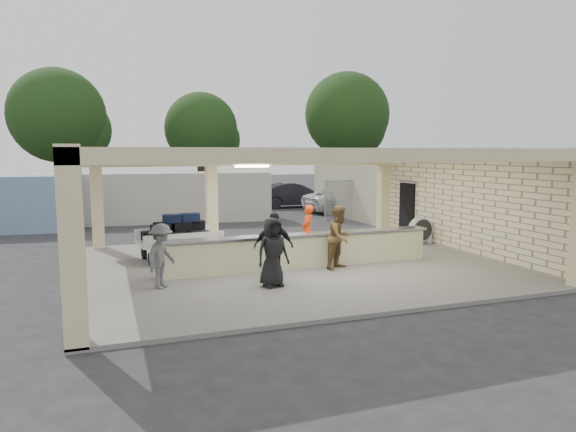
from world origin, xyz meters
name	(u,v)px	position (x,y,z in m)	size (l,w,h in m)	color
ground	(294,267)	(0.00, 0.00, 0.00)	(120.00, 120.00, 0.00)	#252527
pavilion	(293,219)	(0.21, 0.66, 1.35)	(12.01, 10.00, 3.55)	slate
baggage_counter	(300,251)	(0.00, -0.50, 0.59)	(8.20, 0.58, 0.98)	beige
luggage_cart	(178,235)	(-3.17, 1.80, 0.86)	(2.58, 1.77, 1.42)	silver
drum_fan	(420,230)	(5.46, 1.54, 0.62)	(0.88, 0.48, 0.97)	silver
baggage_handler	(307,230)	(0.86, 1.06, 0.92)	(0.60, 0.33, 1.64)	red
passenger_a	(340,237)	(1.02, -1.01, 1.01)	(0.88, 0.39, 1.81)	brown
passenger_b	(274,247)	(-1.20, -1.72, 0.99)	(1.05, 0.38, 1.79)	black
passenger_c	(161,256)	(-4.01, -1.49, 0.90)	(1.03, 0.36, 1.59)	#535459
passenger_d	(273,252)	(-1.40, -2.24, 0.96)	(0.84, 0.35, 1.73)	black
car_white_a	(346,200)	(7.75, 12.27, 0.69)	(2.29, 4.84, 1.38)	silver
car_white_b	(406,196)	(11.93, 12.62, 0.77)	(1.82, 4.89, 1.54)	silver
car_dark	(294,195)	(5.81, 15.68, 0.76)	(1.61, 4.56, 1.52)	black
container_white	(156,197)	(-2.88, 11.68, 1.20)	(11.12, 2.22, 2.41)	#BABAB5
fence	(428,197)	(11.00, 9.00, 1.05)	(12.06, 0.06, 2.03)	gray
tree_left	(63,120)	(-7.68, 24.16, 5.59)	(6.60, 6.30, 9.00)	#382619
tree_mid	(205,132)	(2.32, 26.16, 4.96)	(6.00, 5.60, 8.00)	#382619
tree_right	(349,118)	(14.32, 25.16, 6.21)	(7.20, 7.00, 10.00)	#382619
adjacent_building	(394,186)	(9.50, 10.00, 1.60)	(6.00, 8.00, 3.20)	#B2B18E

